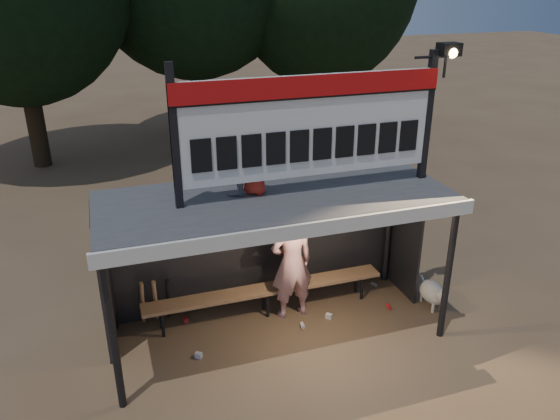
{
  "coord_description": "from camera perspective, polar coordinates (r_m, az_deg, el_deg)",
  "views": [
    {
      "loc": [
        -2.2,
        -6.8,
        5.18
      ],
      "look_at": [
        0.2,
        0.4,
        1.9
      ],
      "focal_mm": 35.0,
      "sensor_mm": 36.0,
      "label": 1
    }
  ],
  "objects": [
    {
      "name": "player",
      "position": [
        8.71,
        1.24,
        -5.55
      ],
      "size": [
        0.74,
        0.52,
        1.94
      ],
      "primitive_type": "imported",
      "rotation": [
        0.0,
        0.0,
        3.21
      ],
      "color": "white",
      "rests_on": "ground"
    },
    {
      "name": "dog",
      "position": [
        9.6,
        15.75,
        -8.32
      ],
      "size": [
        0.36,
        0.81,
        0.49
      ],
      "color": "beige",
      "rests_on": "ground"
    },
    {
      "name": "ground",
      "position": [
        8.83,
        -0.42,
        -12.56
      ],
      "size": [
        80.0,
        80.0,
        0.0
      ],
      "primitive_type": "plane",
      "color": "brown",
      "rests_on": "ground"
    },
    {
      "name": "scoreboard_assembly",
      "position": [
        7.56,
        3.6,
        9.12
      ],
      "size": [
        4.1,
        0.27,
        1.99
      ],
      "color": "black",
      "rests_on": "dugout_shelter"
    },
    {
      "name": "bench",
      "position": [
        9.02,
        -1.52,
        -8.38
      ],
      "size": [
        4.0,
        0.35,
        0.48
      ],
      "color": "#986D47",
      "rests_on": "ground"
    },
    {
      "name": "child_a",
      "position": [
        7.58,
        -4.59,
        5.95
      ],
      "size": [
        0.74,
        0.69,
        1.2
      ],
      "primitive_type": "imported",
      "rotation": [
        0.0,
        0.0,
        3.68
      ],
      "color": "slate",
      "rests_on": "dugout_shelter"
    },
    {
      "name": "litter",
      "position": [
        9.09,
        1.89,
        -11.11
      ],
      "size": [
        3.51,
        1.11,
        0.08
      ],
      "color": "red",
      "rests_on": "ground"
    },
    {
      "name": "dugout_shelter",
      "position": [
        8.1,
        -0.99,
        -0.94
      ],
      "size": [
        5.1,
        2.08,
        2.32
      ],
      "color": "#39393B",
      "rests_on": "ground"
    },
    {
      "name": "bats",
      "position": [
        8.99,
        -12.89,
        -9.19
      ],
      "size": [
        0.48,
        0.32,
        0.84
      ],
      "color": "olive",
      "rests_on": "ground"
    },
    {
      "name": "child_b",
      "position": [
        7.62,
        -2.66,
        4.86
      ],
      "size": [
        0.51,
        0.5,
        0.89
      ],
      "primitive_type": "imported",
      "rotation": [
        0.0,
        0.0,
        2.44
      ],
      "color": "#B2271B",
      "rests_on": "dugout_shelter"
    }
  ]
}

